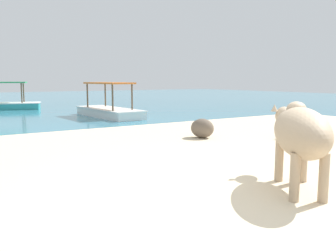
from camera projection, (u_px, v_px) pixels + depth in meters
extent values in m
cube|color=beige|center=(301.00, 198.00, 4.28)|extent=(18.00, 14.00, 0.04)
cube|color=teal|center=(4.00, 102.00, 22.66)|extent=(60.00, 36.00, 0.03)
cylinder|color=tan|center=(279.00, 161.00, 4.89)|extent=(0.11, 0.11, 0.56)
cylinder|color=tan|center=(303.00, 161.00, 4.86)|extent=(0.11, 0.11, 0.56)
cylinder|color=tan|center=(295.00, 177.00, 4.06)|extent=(0.11, 0.11, 0.56)
cylinder|color=tan|center=(324.00, 178.00, 4.03)|extent=(0.11, 0.11, 0.56)
ellipsoid|color=tan|center=(301.00, 132.00, 4.41)|extent=(1.40, 1.56, 0.61)
ellipsoid|color=tan|center=(284.00, 116.00, 5.33)|extent=(0.45, 0.47, 0.29)
cone|color=tan|center=(275.00, 108.00, 5.33)|extent=(0.14, 0.14, 0.10)
cone|color=tan|center=(294.00, 108.00, 5.30)|extent=(0.14, 0.14, 0.10)
ellipsoid|color=tan|center=(296.00, 109.00, 4.64)|extent=(0.37, 0.38, 0.20)
cylinder|color=brown|center=(307.00, 138.00, 8.10)|extent=(0.04, 0.04, 0.14)
cylinder|color=brown|center=(285.00, 136.00, 8.42)|extent=(0.04, 0.04, 0.14)
cylinder|color=brown|center=(314.00, 132.00, 8.40)|extent=(0.04, 0.04, 0.34)
cylinder|color=brown|center=(292.00, 130.00, 8.73)|extent=(0.04, 0.04, 0.34)
cube|color=#EFD14C|center=(299.00, 129.00, 8.40)|extent=(0.57, 0.63, 0.21)
cube|color=#EFD14C|center=(305.00, 114.00, 8.59)|extent=(0.60, 0.64, 0.23)
ellipsoid|color=#6B5B4C|center=(202.00, 128.00, 8.54)|extent=(0.60, 0.69, 0.46)
cube|color=white|center=(109.00, 113.00, 13.65)|extent=(1.28, 3.65, 0.28)
cube|color=white|center=(109.00, 109.00, 13.63)|extent=(1.34, 3.73, 0.04)
cylinder|color=brown|center=(132.00, 98.00, 12.93)|extent=(0.06, 0.06, 0.95)
cylinder|color=brown|center=(113.00, 98.00, 12.48)|extent=(0.06, 0.06, 0.95)
cylinder|color=brown|center=(105.00, 95.00, 14.67)|extent=(0.06, 0.06, 0.95)
cylinder|color=brown|center=(87.00, 96.00, 14.22)|extent=(0.06, 0.06, 0.95)
cube|color=orange|center=(108.00, 83.00, 13.51)|extent=(1.06, 2.56, 0.06)
cylinder|color=brown|center=(24.00, 93.00, 17.38)|extent=(0.06, 0.06, 0.95)
cylinder|color=brown|center=(22.00, 93.00, 16.65)|extent=(0.06, 0.06, 0.95)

